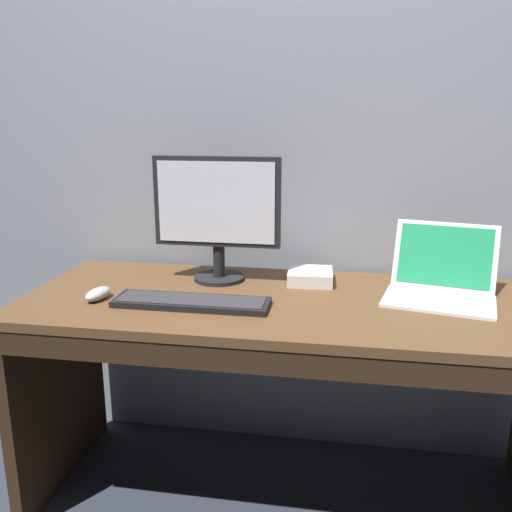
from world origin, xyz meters
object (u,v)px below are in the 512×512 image
at_px(wired_keyboard, 191,302).
at_px(computer_mouse, 98,294).
at_px(laptop_white, 441,283).
at_px(external_monitor, 217,211).
at_px(external_drive_box, 310,276).

distance_m(wired_keyboard, computer_mouse, 0.31).
xyz_separation_m(wired_keyboard, computer_mouse, (-0.31, 0.00, 0.01)).
bearing_deg(computer_mouse, laptop_white, 20.97).
xyz_separation_m(external_monitor, external_drive_box, (0.33, 0.03, -0.23)).
distance_m(external_monitor, wired_keyboard, 0.36).
bearing_deg(external_drive_box, wired_keyboard, -139.25).
bearing_deg(external_monitor, wired_keyboard, -94.93).
height_order(laptop_white, external_drive_box, laptop_white).
distance_m(laptop_white, external_drive_box, 0.44).
xyz_separation_m(laptop_white, computer_mouse, (-1.10, -0.21, -0.03)).
bearing_deg(wired_keyboard, computer_mouse, 179.44).
bearing_deg(external_monitor, computer_mouse, -141.88).
relative_size(external_monitor, computer_mouse, 3.95).
bearing_deg(computer_mouse, external_drive_box, 34.55).
bearing_deg(external_drive_box, external_monitor, -173.94).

